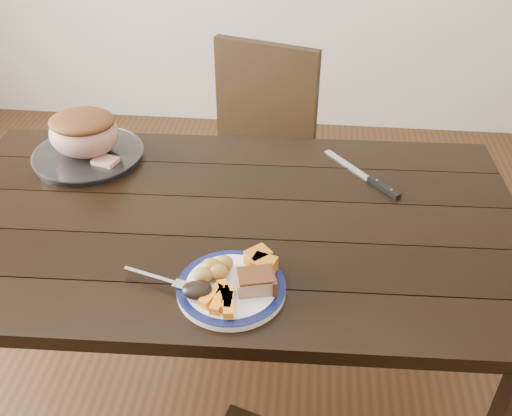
# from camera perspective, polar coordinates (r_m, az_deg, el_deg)

# --- Properties ---
(ground) EXTENTS (4.00, 4.00, 0.00)m
(ground) POSITION_cam_1_polar(r_m,az_deg,el_deg) (2.09, -2.23, -17.56)
(ground) COLOR #472B16
(ground) RESTS_ON ground
(dining_table) EXTENTS (1.63, 0.96, 0.75)m
(dining_table) POSITION_cam_1_polar(r_m,az_deg,el_deg) (1.61, -2.77, -3.53)
(dining_table) COLOR black
(dining_table) RESTS_ON ground
(chair_far) EXTENTS (0.53, 0.54, 0.93)m
(chair_far) POSITION_cam_1_polar(r_m,az_deg,el_deg) (2.28, -0.13, 5.63)
(chair_far) COLOR black
(chair_far) RESTS_ON ground
(dinner_plate) EXTENTS (0.25, 0.25, 0.02)m
(dinner_plate) POSITION_cam_1_polar(r_m,az_deg,el_deg) (1.33, -2.47, -8.05)
(dinner_plate) COLOR white
(dinner_plate) RESTS_ON dining_table
(plate_rim) EXTENTS (0.25, 0.25, 0.02)m
(plate_rim) POSITION_cam_1_polar(r_m,az_deg,el_deg) (1.32, -2.48, -7.78)
(plate_rim) COLOR #0D1445
(plate_rim) RESTS_ON dinner_plate
(serving_platter) EXTENTS (0.33, 0.33, 0.02)m
(serving_platter) POSITION_cam_1_polar(r_m,az_deg,el_deg) (1.87, -16.39, 5.03)
(serving_platter) COLOR white
(serving_platter) RESTS_ON dining_table
(pork_slice) EXTENTS (0.10, 0.08, 0.04)m
(pork_slice) POSITION_cam_1_polar(r_m,az_deg,el_deg) (1.30, -0.07, -7.40)
(pork_slice) COLOR tan
(pork_slice) RESTS_ON dinner_plate
(roasted_potatoes) EXTENTS (0.09, 0.09, 0.04)m
(roasted_potatoes) POSITION_cam_1_polar(r_m,az_deg,el_deg) (1.33, -4.23, -6.12)
(roasted_potatoes) COLOR gold
(roasted_potatoes) RESTS_ON dinner_plate
(carrot_batons) EXTENTS (0.08, 0.11, 0.02)m
(carrot_batons) POSITION_cam_1_polar(r_m,az_deg,el_deg) (1.27, -3.40, -9.05)
(carrot_batons) COLOR orange
(carrot_batons) RESTS_ON dinner_plate
(pumpkin_wedges) EXTENTS (0.08, 0.09, 0.04)m
(pumpkin_wedges) POSITION_cam_1_polar(r_m,az_deg,el_deg) (1.35, 0.50, -5.38)
(pumpkin_wedges) COLOR orange
(pumpkin_wedges) RESTS_ON dinner_plate
(dark_mushroom) EXTENTS (0.07, 0.05, 0.03)m
(dark_mushroom) POSITION_cam_1_polar(r_m,az_deg,el_deg) (1.29, -5.88, -8.18)
(dark_mushroom) COLOR black
(dark_mushroom) RESTS_ON dinner_plate
(fork) EXTENTS (0.18, 0.07, 0.00)m
(fork) POSITION_cam_1_polar(r_m,az_deg,el_deg) (1.35, -9.30, -7.09)
(fork) COLOR silver
(fork) RESTS_ON dinner_plate
(roast_joint) EXTENTS (0.21, 0.18, 0.14)m
(roast_joint) POSITION_cam_1_polar(r_m,az_deg,el_deg) (1.84, -16.80, 7.10)
(roast_joint) COLOR tan
(roast_joint) RESTS_ON serving_platter
(cut_slice) EXTENTS (0.08, 0.07, 0.02)m
(cut_slice) POSITION_cam_1_polar(r_m,az_deg,el_deg) (1.79, -14.82, 4.52)
(cut_slice) COLOR tan
(cut_slice) RESTS_ON serving_platter
(carving_knife) EXTENTS (0.22, 0.26, 0.01)m
(carving_knife) POSITION_cam_1_polar(r_m,az_deg,el_deg) (1.71, 11.74, 2.63)
(carving_knife) COLOR silver
(carving_knife) RESTS_ON dining_table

